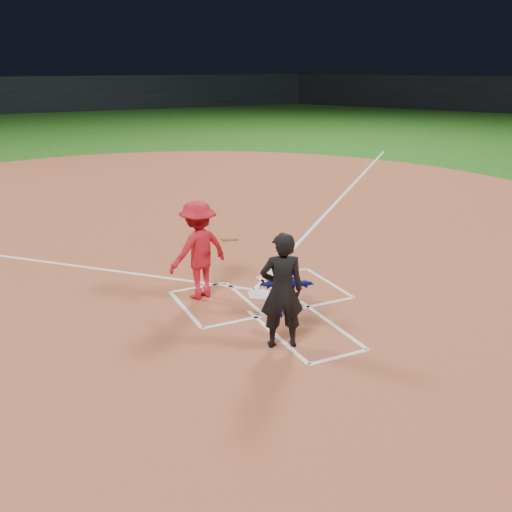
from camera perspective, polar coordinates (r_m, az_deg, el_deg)
name	(u,v)px	position (r m, az deg, el deg)	size (l,w,h in m)	color
ground	(261,295)	(11.38, 0.49, -3.97)	(120.00, 120.00, 0.00)	#1B5014
home_plate_dirt	(170,223)	(16.69, -8.61, 3.31)	(28.00, 28.00, 0.01)	brown
stadium_wall_far	(29,95)	(57.67, -21.72, 14.76)	(80.00, 1.20, 3.20)	black
home_plate	(261,295)	(11.37, 0.49, -3.88)	(0.60, 0.60, 0.02)	silver
catcher	(287,288)	(10.30, 3.13, -3.25)	(0.99, 0.32, 1.07)	#131A9B
umpire	(282,291)	(9.05, 2.60, -3.48)	(0.70, 0.46, 1.93)	black
chalk_markings	(178,229)	(16.03, -7.85, 2.73)	(28.35, 17.32, 0.01)	white
batter_at_plate	(199,250)	(11.02, -5.77, 0.60)	(1.61, 1.01, 1.94)	red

